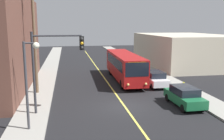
# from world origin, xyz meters

# --- Properties ---
(ground_plane) EXTENTS (120.00, 120.00, 0.00)m
(ground_plane) POSITION_xyz_m (0.00, 0.00, 0.00)
(ground_plane) COLOR black
(sidewalk_left) EXTENTS (2.50, 90.00, 0.15)m
(sidewalk_left) POSITION_xyz_m (-7.25, 10.00, 0.07)
(sidewalk_left) COLOR gray
(sidewalk_left) RESTS_ON ground
(sidewalk_right) EXTENTS (2.50, 90.00, 0.15)m
(sidewalk_right) POSITION_xyz_m (7.25, 10.00, 0.07)
(sidewalk_right) COLOR gray
(sidewalk_right) RESTS_ON ground
(lane_stripe_center) EXTENTS (0.16, 60.00, 0.01)m
(lane_stripe_center) POSITION_xyz_m (0.00, 15.00, 0.01)
(lane_stripe_center) COLOR #D8CC4C
(lane_stripe_center) RESTS_ON ground
(building_right_warehouse) EXTENTS (12.00, 18.28, 5.03)m
(building_right_warehouse) POSITION_xyz_m (14.49, 19.49, 2.51)
(building_right_warehouse) COLOR beige
(building_right_warehouse) RESTS_ON ground
(city_bus) EXTENTS (2.77, 12.20, 3.20)m
(city_bus) POSITION_xyz_m (2.20, 9.60, 1.82)
(city_bus) COLOR maroon
(city_bus) RESTS_ON ground
(parked_car_green) EXTENTS (1.85, 4.42, 1.62)m
(parked_car_green) POSITION_xyz_m (4.87, -0.80, 0.84)
(parked_car_green) COLOR #196038
(parked_car_green) RESTS_ON ground
(parked_car_white) EXTENTS (1.88, 4.43, 1.62)m
(parked_car_white) POSITION_xyz_m (4.85, 6.12, 0.84)
(parked_car_white) COLOR silver
(parked_car_white) RESTS_ON ground
(utility_pole_near) EXTENTS (2.40, 0.28, 11.61)m
(utility_pole_near) POSITION_xyz_m (-7.48, 5.09, 6.48)
(utility_pole_near) COLOR brown
(utility_pole_near) RESTS_ON sidewalk_left
(traffic_signal_left_corner) EXTENTS (3.75, 0.48, 6.00)m
(traffic_signal_left_corner) POSITION_xyz_m (-5.41, -0.87, 4.30)
(traffic_signal_left_corner) COLOR #2D2D33
(traffic_signal_left_corner) RESTS_ON sidewalk_left
(street_lamp_left) EXTENTS (0.98, 0.40, 5.50)m
(street_lamp_left) POSITION_xyz_m (-6.83, -3.76, 3.74)
(street_lamp_left) COLOR #38383D
(street_lamp_left) RESTS_ON sidewalk_left
(fire_hydrant) EXTENTS (0.44, 0.26, 0.84)m
(fire_hydrant) POSITION_xyz_m (6.85, 3.38, 0.58)
(fire_hydrant) COLOR red
(fire_hydrant) RESTS_ON sidewalk_right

